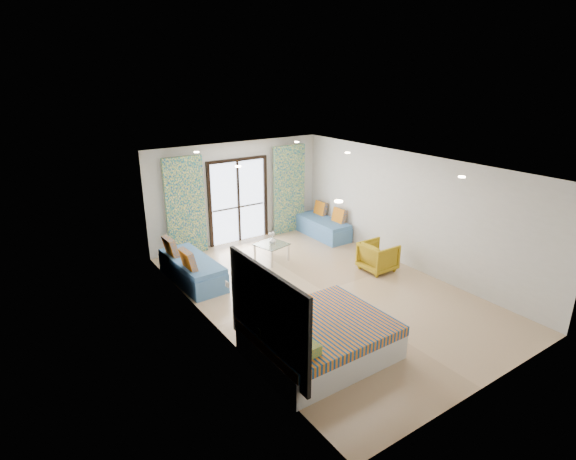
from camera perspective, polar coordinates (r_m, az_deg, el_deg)
floor at (r=9.64m, az=4.52°, el=-7.76°), size 5.00×7.50×0.01m
ceiling at (r=8.75m, az=4.98°, el=8.18°), size 5.00×7.50×0.01m
wall_back at (r=12.12m, az=-6.42°, el=4.75°), size 5.00×0.01×2.70m
wall_front at (r=6.86m, az=24.92°, el=-8.88°), size 5.00×0.01×2.70m
wall_left at (r=7.88m, az=-9.64°, el=-3.60°), size 0.01×7.50×2.70m
wall_right at (r=10.78m, az=15.18°, el=2.33°), size 0.01×7.50×2.70m
balcony_door at (r=12.12m, az=-6.34°, el=4.30°), size 1.76×0.08×2.28m
balcony_rail at (r=12.21m, az=-6.31°, el=2.91°), size 1.52×0.03×0.04m
curtain_left at (r=11.38m, az=-12.88°, el=2.88°), size 1.00×0.10×2.50m
curtain_right at (r=12.77m, az=0.15°, el=5.16°), size 1.00×0.10×2.50m
downlight_a at (r=6.39m, az=6.45°, el=3.64°), size 0.12×0.12×0.02m
downlight_b at (r=8.44m, az=21.21°, el=6.31°), size 0.12×0.12×0.02m
downlight_c at (r=8.82m, az=-6.36°, el=8.03°), size 0.12×0.12×0.02m
downlight_d at (r=10.40m, az=7.57°, el=9.71°), size 0.12×0.12×0.02m
downlight_e at (r=10.60m, az=-11.54°, el=9.67°), size 0.12×0.12×0.02m
downlight_f at (r=11.95m, az=1.11°, el=11.12°), size 0.12×0.12×0.02m
headboard at (r=6.64m, az=-2.70°, el=-10.84°), size 0.06×2.10×1.50m
switch_plate at (r=7.61m, az=-7.74°, el=-6.84°), size 0.02×0.10×0.10m
bed at (r=7.50m, az=3.96°, el=-13.56°), size 2.18×1.78×0.75m
daybed_left at (r=10.13m, az=-12.16°, el=-4.87°), size 0.84×1.99×0.97m
daybed_right at (r=12.71m, az=4.44°, el=0.44°), size 0.71×1.79×0.88m
coffee_table at (r=10.95m, az=-2.10°, el=-2.02°), size 0.81×0.81×0.77m
vase at (r=10.92m, az=-1.97°, el=-1.34°), size 0.18×0.18×0.17m
armchair at (r=10.65m, az=11.37°, el=-3.15°), size 0.69×0.73×0.75m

